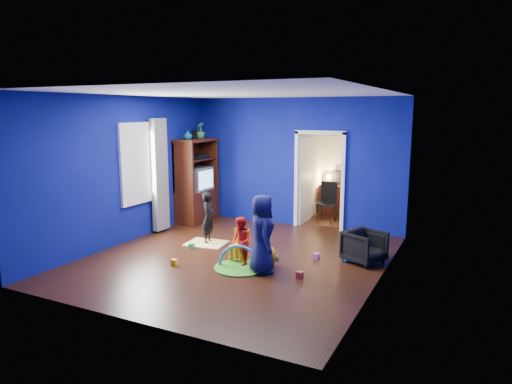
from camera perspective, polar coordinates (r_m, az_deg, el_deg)
The scene contains 34 objects.
floor at distance 8.25m, azimuth -2.43°, elevation -8.29°, with size 5.00×5.50×0.01m, color black.
ceiling at distance 7.83m, azimuth -2.59°, elevation 12.28°, with size 5.00×5.50×0.01m, color white.
wall_back at distance 10.38m, azimuth 4.85°, elevation 3.70°, with size 5.00×0.02×2.90m, color navy.
wall_front at distance 5.70m, azimuth -15.98°, elevation -1.95°, with size 5.00×0.02×2.90m, color navy.
wall_left at distance 9.37m, azimuth -16.04°, elevation 2.65°, with size 0.02×5.50×2.90m, color navy.
wall_right at distance 7.07m, azimuth 15.55°, elevation 0.35°, with size 0.02×5.50×2.90m, color navy.
alcove at distance 11.03m, azimuth 9.42°, elevation 2.93°, with size 1.00×1.75×2.50m, color silver, non-canonical shape.
armchair at distance 8.17m, azimuth 13.39°, elevation -6.68°, with size 0.60×0.62×0.56m, color black.
child_black at distance 9.08m, azimuth -5.95°, elevation -3.23°, with size 0.38×0.25×1.03m, color black.
child_navy at distance 7.39m, azimuth 0.75°, elevation -5.27°, with size 0.63×0.41×1.29m, color #10163B.
toddler_red at distance 7.77m, azimuth -1.94°, elevation -6.21°, with size 0.41×0.32×0.84m, color red.
vase at distance 10.52m, azimuth -8.52°, elevation 7.06°, with size 0.20×0.20×0.21m, color #0B495E.
potted_plant at distance 10.95m, azimuth -6.97°, elevation 7.68°, with size 0.22×0.22×0.38m, color #318831.
tv_armoire at distance 10.88m, azimuth -7.47°, elevation 1.44°, with size 0.58×1.14×1.96m, color #410F0A.
crt_tv at distance 10.85m, azimuth -7.30°, elevation 1.64°, with size 0.46×0.70×0.54m, color silver.
yellow_blanket at distance 9.12m, azimuth -6.23°, elevation -6.43°, with size 0.75×0.60×0.03m, color #F2E07A.
hopper_ball at distance 7.75m, azimuth 1.21°, elevation -8.02°, with size 0.38×0.38×0.38m, color yellow.
kid_chair at distance 8.05m, azimuth -2.20°, elevation -6.88°, with size 0.28×0.28×0.50m, color yellow.
play_mat at distance 7.75m, azimuth -2.02°, elevation -9.43°, with size 0.87×0.87×0.02m, color #479A22.
toy_arch at distance 7.75m, azimuth -2.02°, elevation -9.37°, with size 0.78×0.78×0.05m, color #3F8CD8.
window_left at distance 9.61m, azimuth -14.60°, elevation 3.49°, with size 0.03×0.95×1.55m, color white.
curtain at distance 9.99m, azimuth -11.96°, elevation 2.11°, with size 0.14×0.42×2.40m, color slate.
doorway at distance 10.23m, azimuth 7.94°, elevation 1.28°, with size 1.16×0.10×2.10m, color white.
study_desk at distance 11.77m, azimuth 10.20°, elevation -0.96°, with size 0.88×0.44×0.75m, color #3D140A.
desk_monitor at distance 11.79m, azimuth 10.45°, elevation 1.88°, with size 0.40×0.05×0.32m, color black.
desk_lamp at distance 11.82m, azimuth 9.07°, elevation 1.84°, with size 0.14×0.14×0.14m, color #FFD88C.
folding_chair at distance 10.85m, azimuth 8.79°, elevation -1.40°, with size 0.40×0.40×0.92m, color black.
book_shelf at distance 11.68m, azimuth 10.61°, elevation 7.08°, with size 0.88×0.24×0.04m, color white.
toy_0 at distance 7.35m, azimuth 5.48°, elevation -10.25°, with size 0.10×0.08×0.10m, color red.
toy_1 at distance 8.19m, azimuth 11.23°, elevation -8.20°, with size 0.11×0.11×0.11m, color #267FD8.
toy_2 at distance 8.01m, azimuth -10.19°, elevation -8.63°, with size 0.10×0.08×0.10m, color yellow.
toy_3 at distance 8.13m, azimuth 2.46°, elevation -8.15°, with size 0.11×0.11×0.11m, color green.
toy_4 at distance 8.27m, azimuth 7.55°, elevation -7.95°, with size 0.10×0.08×0.10m, color #CC4CB1.
toy_5 at distance 8.88m, azimuth -8.03°, elevation -6.71°, with size 0.10×0.08×0.10m, color green.
Camera 1 is at (3.78, -6.85, 2.60)m, focal length 32.00 mm.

